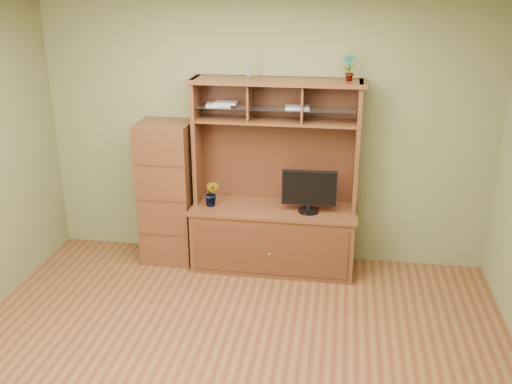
# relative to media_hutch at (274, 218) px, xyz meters

# --- Properties ---
(room) EXTENTS (4.54, 4.04, 2.74)m
(room) POSITION_rel_media_hutch_xyz_m (-0.13, -1.73, 0.83)
(room) COLOR #542C18
(room) RESTS_ON ground
(media_hutch) EXTENTS (1.66, 0.61, 1.90)m
(media_hutch) POSITION_rel_media_hutch_xyz_m (0.00, 0.00, 0.00)
(media_hutch) COLOR #452713
(media_hutch) RESTS_ON room
(monitor) EXTENTS (0.53, 0.20, 0.42)m
(monitor) POSITION_rel_media_hutch_xyz_m (0.35, -0.08, 0.35)
(monitor) COLOR black
(monitor) RESTS_ON media_hutch
(orchid_plant) EXTENTS (0.18, 0.16, 0.27)m
(orchid_plant) POSITION_rel_media_hutch_xyz_m (-0.61, -0.08, 0.26)
(orchid_plant) COLOR #395E20
(orchid_plant) RESTS_ON media_hutch
(top_plant) EXTENTS (0.15, 0.13, 0.25)m
(top_plant) POSITION_rel_media_hutch_xyz_m (0.66, 0.08, 1.50)
(top_plant) COLOR #2B6924
(top_plant) RESTS_ON media_hutch
(reed_diffuser) EXTENTS (0.06, 0.06, 0.30)m
(reed_diffuser) POSITION_rel_media_hutch_xyz_m (-0.27, 0.08, 1.49)
(reed_diffuser) COLOR silver
(reed_diffuser) RESTS_ON media_hutch
(magazines) EXTENTS (1.00, 0.20, 0.04)m
(magazines) POSITION_rel_media_hutch_xyz_m (-0.29, 0.08, 1.13)
(magazines) COLOR #ADADB2
(magazines) RESTS_ON media_hutch
(side_cabinet) EXTENTS (0.52, 0.48, 1.46)m
(side_cabinet) POSITION_rel_media_hutch_xyz_m (-1.10, 0.02, 0.21)
(side_cabinet) COLOR #452713
(side_cabinet) RESTS_ON room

